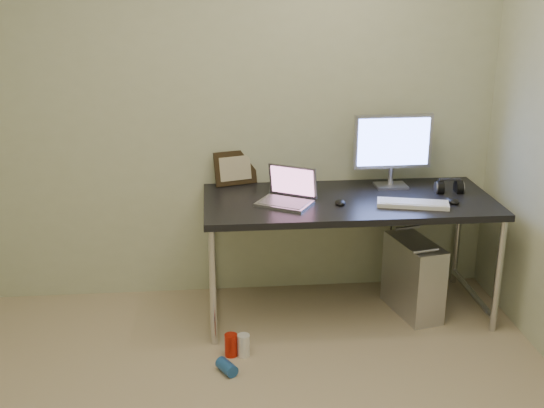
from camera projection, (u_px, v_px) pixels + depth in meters
The scene contains 16 objects.
wall_back at pixel (222, 107), 4.25m from camera, with size 3.50×0.02×2.50m, color beige.
desk at pixel (348, 210), 4.14m from camera, with size 1.75×0.77×0.75m.
tower_computer at pixel (413, 277), 4.26m from camera, with size 0.30×0.49×0.51m.
cable_a at pixel (391, 231), 4.58m from camera, with size 0.01×0.01×0.70m, color black.
cable_b at pixel (404, 234), 4.57m from camera, with size 0.01×0.01×0.72m, color black.
can_red at pixel (231, 345), 3.82m from camera, with size 0.07×0.07×0.13m, color red.
can_white at pixel (244, 345), 3.82m from camera, with size 0.07×0.07×0.13m, color white.
can_blue at pixel (227, 367), 3.66m from camera, with size 0.07×0.07×0.13m, color #2253A0.
laptop at pixel (288, 195), 4.03m from camera, with size 0.39×0.37×0.21m.
monitor at pixel (393, 145), 4.27m from camera, with size 0.50×0.15×0.47m.
keyboard at pixel (413, 204), 3.99m from camera, with size 0.41×0.13×0.02m, color white.
mouse_right at pixel (452, 200), 4.04m from camera, with size 0.07×0.11×0.04m, color black.
mouse_left at pixel (340, 201), 4.02m from camera, with size 0.06×0.10×0.03m, color black.
headphones at pixel (449, 188), 4.23m from camera, with size 0.17×0.10×0.11m.
picture_frame at pixel (235, 168), 4.36m from camera, with size 0.27×0.03×0.22m, color black.
webcam at pixel (277, 173), 4.30m from camera, with size 0.05×0.04×0.13m.
Camera 1 is at (-0.07, -2.48, 2.05)m, focal length 45.00 mm.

